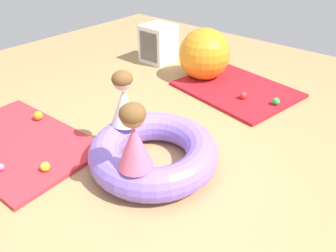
{
  "coord_description": "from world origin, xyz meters",
  "views": [
    {
      "loc": [
        1.68,
        -1.65,
        1.89
      ],
      "look_at": [
        0.06,
        0.26,
        0.32
      ],
      "focal_mm": 35.39,
      "sensor_mm": 36.0,
      "label": 1
    }
  ],
  "objects_px": {
    "play_ball_yellow": "(45,167)",
    "play_ball_orange": "(38,116)",
    "child_in_pink": "(134,137)",
    "play_ball_red": "(243,95)",
    "inflatable_cushion": "(153,152)",
    "exercise_ball_large": "(204,54)",
    "play_ball_pink": "(1,167)",
    "child_in_white": "(124,99)",
    "play_ball_green": "(276,101)",
    "storage_cube": "(157,44)"
  },
  "relations": [
    {
      "from": "child_in_pink",
      "to": "play_ball_red",
      "type": "relative_size",
      "value": 6.1
    },
    {
      "from": "exercise_ball_large",
      "to": "storage_cube",
      "type": "bearing_deg",
      "value": 175.78
    },
    {
      "from": "inflatable_cushion",
      "to": "play_ball_green",
      "type": "distance_m",
      "value": 1.76
    },
    {
      "from": "exercise_ball_large",
      "to": "play_ball_green",
      "type": "bearing_deg",
      "value": -7.45
    },
    {
      "from": "play_ball_yellow",
      "to": "play_ball_green",
      "type": "bearing_deg",
      "value": 67.65
    },
    {
      "from": "inflatable_cushion",
      "to": "play_ball_green",
      "type": "xyz_separation_m",
      "value": [
        0.37,
        1.72,
        -0.06
      ]
    },
    {
      "from": "play_ball_orange",
      "to": "storage_cube",
      "type": "relative_size",
      "value": 0.18
    },
    {
      "from": "exercise_ball_large",
      "to": "child_in_white",
      "type": "bearing_deg",
      "value": -77.93
    },
    {
      "from": "inflatable_cushion",
      "to": "play_ball_orange",
      "type": "height_order",
      "value": "inflatable_cushion"
    },
    {
      "from": "inflatable_cushion",
      "to": "play_ball_red",
      "type": "height_order",
      "value": "inflatable_cushion"
    },
    {
      "from": "child_in_white",
      "to": "storage_cube",
      "type": "height_order",
      "value": "child_in_white"
    },
    {
      "from": "child_in_white",
      "to": "play_ball_red",
      "type": "distance_m",
      "value": 1.68
    },
    {
      "from": "child_in_pink",
      "to": "play_ball_pink",
      "type": "distance_m",
      "value": 1.31
    },
    {
      "from": "play_ball_yellow",
      "to": "play_ball_orange",
      "type": "relative_size",
      "value": 0.86
    },
    {
      "from": "play_ball_yellow",
      "to": "play_ball_red",
      "type": "xyz_separation_m",
      "value": [
        0.63,
        2.31,
        0.0
      ]
    },
    {
      "from": "child_in_pink",
      "to": "play_ball_green",
      "type": "xyz_separation_m",
      "value": [
        0.22,
        2.07,
        -0.46
      ]
    },
    {
      "from": "play_ball_yellow",
      "to": "child_in_pink",
      "type": "bearing_deg",
      "value": 24.21
    },
    {
      "from": "inflatable_cushion",
      "to": "exercise_ball_large",
      "type": "distance_m",
      "value": 2.03
    },
    {
      "from": "play_ball_pink",
      "to": "storage_cube",
      "type": "relative_size",
      "value": 0.11
    },
    {
      "from": "inflatable_cushion",
      "to": "child_in_pink",
      "type": "xyz_separation_m",
      "value": [
        0.15,
        -0.35,
        0.4
      ]
    },
    {
      "from": "play_ball_orange",
      "to": "play_ball_red",
      "type": "distance_m",
      "value": 2.37
    },
    {
      "from": "child_in_pink",
      "to": "storage_cube",
      "type": "distance_m",
      "value": 2.94
    },
    {
      "from": "inflatable_cushion",
      "to": "child_in_white",
      "type": "distance_m",
      "value": 0.55
    },
    {
      "from": "exercise_ball_large",
      "to": "play_ball_pink",
      "type": "bearing_deg",
      "value": -93.14
    },
    {
      "from": "child_in_pink",
      "to": "play_ball_pink",
      "type": "relative_size",
      "value": 8.51
    },
    {
      "from": "play_ball_red",
      "to": "child_in_pink",
      "type": "bearing_deg",
      "value": -85.79
    },
    {
      "from": "play_ball_orange",
      "to": "play_ball_red",
      "type": "relative_size",
      "value": 1.11
    },
    {
      "from": "play_ball_pink",
      "to": "child_in_pink",
      "type": "bearing_deg",
      "value": 29.01
    },
    {
      "from": "play_ball_green",
      "to": "exercise_ball_large",
      "type": "xyz_separation_m",
      "value": [
        -1.14,
        0.15,
        0.26
      ]
    },
    {
      "from": "child_in_pink",
      "to": "play_ball_red",
      "type": "height_order",
      "value": "child_in_pink"
    },
    {
      "from": "inflatable_cushion",
      "to": "storage_cube",
      "type": "relative_size",
      "value": 2.05
    },
    {
      "from": "play_ball_green",
      "to": "exercise_ball_large",
      "type": "height_order",
      "value": "exercise_ball_large"
    },
    {
      "from": "play_ball_green",
      "to": "play_ball_pink",
      "type": "distance_m",
      "value": 2.96
    },
    {
      "from": "play_ball_orange",
      "to": "play_ball_yellow",
      "type": "bearing_deg",
      "value": -27.81
    },
    {
      "from": "child_in_pink",
      "to": "play_ball_yellow",
      "type": "relative_size",
      "value": 6.39
    },
    {
      "from": "play_ball_green",
      "to": "storage_cube",
      "type": "distance_m",
      "value": 2.08
    },
    {
      "from": "play_ball_orange",
      "to": "exercise_ball_large",
      "type": "bearing_deg",
      "value": 72.5
    },
    {
      "from": "child_in_pink",
      "to": "play_ball_pink",
      "type": "bearing_deg",
      "value": -4.35
    },
    {
      "from": "play_ball_green",
      "to": "play_ball_yellow",
      "type": "bearing_deg",
      "value": -112.35
    },
    {
      "from": "child_in_white",
      "to": "play_ball_pink",
      "type": "xyz_separation_m",
      "value": [
        -0.55,
        -0.98,
        -0.46
      ]
    },
    {
      "from": "play_ball_green",
      "to": "exercise_ball_large",
      "type": "relative_size",
      "value": 0.12
    },
    {
      "from": "child_in_white",
      "to": "play_ball_orange",
      "type": "relative_size",
      "value": 5.23
    },
    {
      "from": "play_ball_green",
      "to": "play_ball_orange",
      "type": "height_order",
      "value": "play_ball_orange"
    },
    {
      "from": "play_ball_red",
      "to": "play_ball_pink",
      "type": "distance_m",
      "value": 2.72
    },
    {
      "from": "play_ball_red",
      "to": "play_ball_orange",
      "type": "bearing_deg",
      "value": -127.67
    },
    {
      "from": "play_ball_pink",
      "to": "play_ball_orange",
      "type": "bearing_deg",
      "value": 127.39
    },
    {
      "from": "play_ball_pink",
      "to": "play_ball_green",
      "type": "bearing_deg",
      "value": 64.1
    },
    {
      "from": "child_in_white",
      "to": "play_ball_orange",
      "type": "distance_m",
      "value": 1.19
    },
    {
      "from": "play_ball_red",
      "to": "storage_cube",
      "type": "height_order",
      "value": "storage_cube"
    },
    {
      "from": "play_ball_yellow",
      "to": "storage_cube",
      "type": "height_order",
      "value": "storage_cube"
    }
  ]
}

